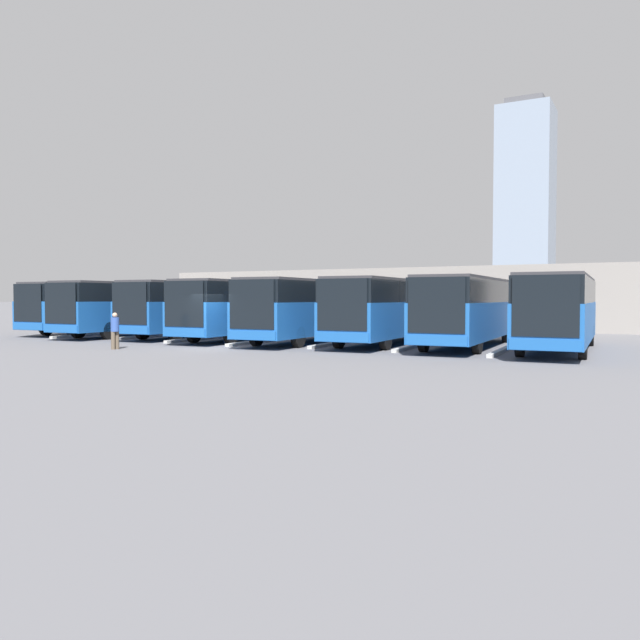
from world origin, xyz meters
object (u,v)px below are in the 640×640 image
(bus_1, at_px, (469,308))
(bus_4, at_px, (250,307))
(bus_5, at_px, (199,306))
(pedestrian, at_px, (115,330))
(bus_0, at_px, (559,309))
(bus_6, at_px, (138,306))
(bus_3, at_px, (311,307))
(bus_7, at_px, (104,305))
(bus_2, at_px, (389,308))

(bus_1, distance_m, bus_4, 12.26)
(bus_5, height_order, pedestrian, bus_5)
(bus_1, relative_size, pedestrian, 7.25)
(bus_4, xyz_separation_m, bus_5, (4.08, -0.55, 0.00))
(bus_0, height_order, pedestrian, bus_0)
(bus_6, bearing_deg, bus_4, 179.71)
(bus_1, height_order, bus_6, same)
(bus_0, distance_m, bus_6, 24.50)
(bus_3, bearing_deg, bus_0, 178.54)
(bus_1, height_order, pedestrian, bus_1)
(bus_4, distance_m, bus_6, 8.17)
(bus_4, distance_m, bus_7, 12.27)
(bus_0, distance_m, bus_1, 4.10)
(bus_2, distance_m, bus_5, 12.25)
(bus_6, distance_m, pedestrian, 10.63)
(bus_1, xyz_separation_m, bus_2, (4.08, -0.01, 0.00))
(bus_4, bearing_deg, bus_5, -10.48)
(bus_0, distance_m, bus_7, 28.59)
(bus_2, relative_size, bus_5, 1.00)
(bus_7, bearing_deg, bus_2, 176.43)
(bus_2, xyz_separation_m, bus_5, (12.25, -0.12, 0.00))
(bus_0, relative_size, bus_6, 1.00)
(bus_5, bearing_deg, bus_6, 9.74)
(bus_3, bearing_deg, bus_2, -173.03)
(bus_2, distance_m, bus_7, 20.42)
(bus_2, xyz_separation_m, bus_6, (16.33, 0.80, 0.00))
(bus_0, xyz_separation_m, bus_6, (24.50, 0.39, 0.00))
(bus_3, xyz_separation_m, bus_6, (12.25, 0.09, 0.00))
(bus_1, bearing_deg, bus_7, -3.47)
(bus_7, bearing_deg, bus_1, 176.53)
(pedestrian, bearing_deg, bus_3, 156.25)
(bus_1, relative_size, bus_7, 1.00)
(bus_2, distance_m, pedestrian, 13.20)
(bus_5, xyz_separation_m, bus_7, (8.17, -0.14, 0.00))
(bus_5, bearing_deg, bus_3, 171.38)
(bus_6, bearing_deg, bus_5, -170.26)
(bus_0, relative_size, pedestrian, 7.25)
(bus_5, relative_size, bus_6, 1.00)
(bus_3, height_order, bus_7, same)
(bus_6, height_order, pedestrian, bus_6)
(bus_2, xyz_separation_m, bus_7, (20.42, -0.25, 0.00))
(bus_6, bearing_deg, pedestrian, 126.47)
(bus_2, height_order, bus_7, same)
(bus_7, bearing_deg, bus_5, 176.17)
(bus_4, relative_size, pedestrian, 7.25)
(bus_0, bearing_deg, pedestrian, 22.90)
(bus_3, distance_m, pedestrian, 10.01)
(bus_3, distance_m, bus_4, 4.09)
(bus_3, height_order, bus_4, same)
(bus_3, distance_m, bus_6, 12.25)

